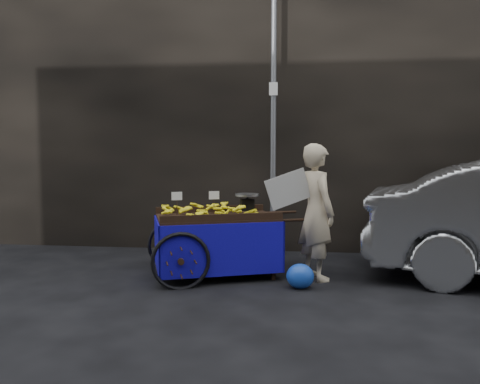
# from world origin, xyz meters

# --- Properties ---
(ground) EXTENTS (80.00, 80.00, 0.00)m
(ground) POSITION_xyz_m (0.00, 0.00, 0.00)
(ground) COLOR black
(ground) RESTS_ON ground
(building_wall) EXTENTS (13.50, 2.00, 5.00)m
(building_wall) POSITION_xyz_m (0.39, 2.60, 2.50)
(building_wall) COLOR black
(building_wall) RESTS_ON ground
(street_pole) EXTENTS (0.12, 0.10, 4.00)m
(street_pole) POSITION_xyz_m (0.30, 1.30, 2.01)
(street_pole) COLOR slate
(street_pole) RESTS_ON ground
(banana_cart) EXTENTS (2.15, 1.48, 1.07)m
(banana_cart) POSITION_xyz_m (-0.38, 0.10, 0.66)
(banana_cart) COLOR black
(banana_cart) RESTS_ON ground
(vendor) EXTENTS (0.93, 0.70, 1.61)m
(vendor) POSITION_xyz_m (0.86, 0.10, 0.81)
(vendor) COLOR #C5B393
(vendor) RESTS_ON ground
(plastic_bag) EXTENTS (0.31, 0.25, 0.28)m
(plastic_bag) POSITION_xyz_m (0.68, -0.34, 0.14)
(plastic_bag) COLOR #1843B5
(plastic_bag) RESTS_ON ground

